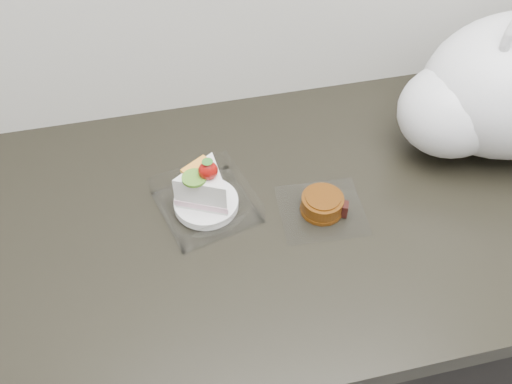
# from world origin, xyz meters

# --- Properties ---
(counter) EXTENTS (2.04, 0.64, 0.90)m
(counter) POSITION_xyz_m (0.00, 1.69, 0.45)
(counter) COLOR black
(counter) RESTS_ON ground
(cake_tray) EXTENTS (0.18, 0.18, 0.12)m
(cake_tray) POSITION_xyz_m (-0.22, 1.72, 0.93)
(cake_tray) COLOR white
(cake_tray) RESTS_ON counter
(mooncake_wrap) EXTENTS (0.15, 0.14, 0.03)m
(mooncake_wrap) POSITION_xyz_m (-0.03, 1.67, 0.91)
(mooncake_wrap) COLOR white
(mooncake_wrap) RESTS_ON counter
(plastic_bag) EXTENTS (0.43, 0.34, 0.31)m
(plastic_bag) POSITION_xyz_m (0.32, 1.77, 1.02)
(plastic_bag) COLOR white
(plastic_bag) RESTS_ON counter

